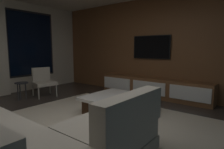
# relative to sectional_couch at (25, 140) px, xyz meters

# --- Properties ---
(floor) EXTENTS (9.20, 9.20, 0.00)m
(floor) POSITION_rel_sectional_couch_xyz_m (0.94, 0.21, -0.29)
(floor) COLOR #332B26
(media_wall) EXTENTS (0.12, 7.80, 2.70)m
(media_wall) POSITION_rel_sectional_couch_xyz_m (4.00, 0.21, 1.06)
(media_wall) COLOR brown
(media_wall) RESTS_ON floor
(area_rug) EXTENTS (3.20, 3.80, 0.01)m
(area_rug) POSITION_rel_sectional_couch_xyz_m (1.29, 0.11, -0.28)
(area_rug) COLOR beige
(area_rug) RESTS_ON floor
(sectional_couch) EXTENTS (1.98, 2.50, 0.82)m
(sectional_couch) POSITION_rel_sectional_couch_xyz_m (0.00, 0.00, 0.00)
(sectional_couch) COLOR #A49C8C
(sectional_couch) RESTS_ON floor
(coffee_table) EXTENTS (1.16, 1.16, 0.36)m
(coffee_table) POSITION_rel_sectional_couch_xyz_m (2.03, 0.24, -0.10)
(coffee_table) COLOR #362111
(coffee_table) RESTS_ON floor
(book_stack_on_coffee_table) EXTENTS (0.30, 0.23, 0.05)m
(book_stack_on_coffee_table) POSITION_rel_sectional_couch_xyz_m (2.04, 0.06, 0.10)
(book_stack_on_coffee_table) COLOR #D4BA53
(book_stack_on_coffee_table) RESTS_ON coffee_table
(accent_chair_near_window) EXTENTS (0.66, 0.67, 0.78)m
(accent_chair_near_window) POSITION_rel_sectional_couch_xyz_m (1.96, 2.76, 0.14)
(accent_chair_near_window) COLOR #B2ADA0
(accent_chair_near_window) RESTS_ON floor
(side_stool) EXTENTS (0.32, 0.32, 0.46)m
(side_stool) POSITION_rel_sectional_couch_xyz_m (1.34, 2.77, 0.08)
(side_stool) COLOR #333338
(side_stool) RESTS_ON floor
(media_console) EXTENTS (0.46, 3.10, 0.52)m
(media_console) POSITION_rel_sectional_couch_xyz_m (3.71, 0.26, -0.04)
(media_console) COLOR brown
(media_console) RESTS_ON floor
(mounted_tv) EXTENTS (0.05, 1.10, 0.64)m
(mounted_tv) POSITION_rel_sectional_couch_xyz_m (3.89, 0.46, 1.06)
(mounted_tv) COLOR black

